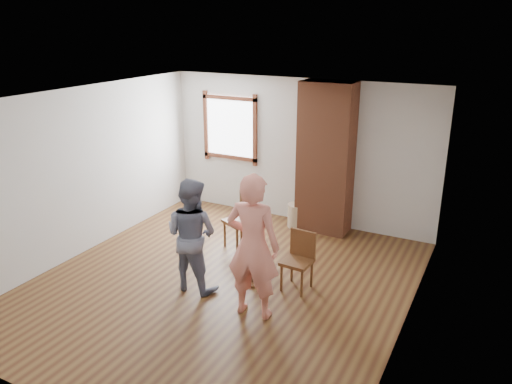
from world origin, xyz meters
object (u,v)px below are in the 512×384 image
(dining_chair_right, at_px, (299,257))
(dining_chair_left, at_px, (243,217))
(stoneware_crock, at_px, (297,215))
(man, at_px, (192,235))
(side_table, at_px, (253,258))
(person_pink, at_px, (253,246))

(dining_chair_right, bearing_deg, dining_chair_left, 152.34)
(stoneware_crock, distance_m, man, 2.75)
(side_table, bearing_deg, stoneware_crock, 96.63)
(dining_chair_left, relative_size, dining_chair_right, 1.10)
(man, bearing_deg, stoneware_crock, -98.00)
(dining_chair_right, bearing_deg, stoneware_crock, 117.45)
(man, xyz_separation_m, person_pink, (1.04, -0.20, 0.14))
(side_table, bearing_deg, man, -146.52)
(stoneware_crock, xyz_separation_m, person_pink, (0.60, -2.85, 0.72))
(dining_chair_left, bearing_deg, stoneware_crock, 91.93)
(dining_chair_left, distance_m, person_pink, 2.05)
(side_table, height_order, man, man)
(man, bearing_deg, dining_chair_left, -87.37)
(dining_chair_left, bearing_deg, dining_chair_right, -7.46)
(dining_chair_right, bearing_deg, person_pink, -102.51)
(stoneware_crock, relative_size, dining_chair_right, 0.52)
(stoneware_crock, bearing_deg, person_pink, -78.05)
(dining_chair_right, height_order, man, man)
(stoneware_crock, relative_size, side_table, 0.71)
(stoneware_crock, height_order, dining_chair_right, dining_chair_right)
(dining_chair_right, distance_m, side_table, 0.65)
(stoneware_crock, height_order, side_table, side_table)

